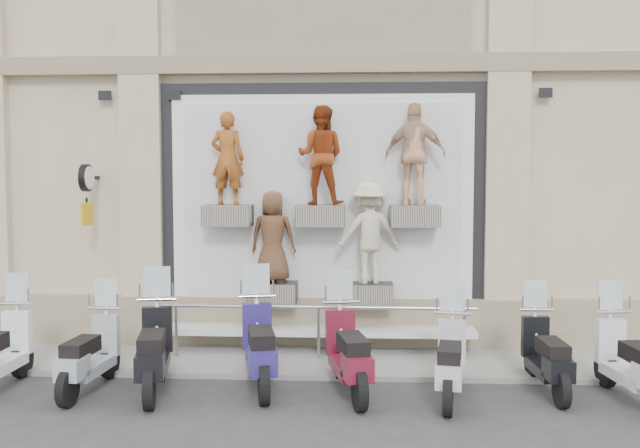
# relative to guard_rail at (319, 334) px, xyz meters

# --- Properties ---
(ground) EXTENTS (90.00, 90.00, 0.00)m
(ground) POSITION_rel_guard_rail_xyz_m (0.00, -2.00, -0.47)
(ground) COLOR #313133
(ground) RESTS_ON ground
(sidewalk) EXTENTS (16.00, 2.20, 0.08)m
(sidewalk) POSITION_rel_guard_rail_xyz_m (0.00, 0.10, -0.43)
(sidewalk) COLOR gray
(sidewalk) RESTS_ON ground
(building) EXTENTS (14.00, 8.60, 12.00)m
(building) POSITION_rel_guard_rail_xyz_m (0.00, 5.00, 5.54)
(building) COLOR beige
(building) RESTS_ON ground
(shop_vitrine) EXTENTS (5.60, 0.89, 4.30)m
(shop_vitrine) POSITION_rel_guard_rail_xyz_m (0.11, 0.75, 1.92)
(shop_vitrine) COLOR black
(shop_vitrine) RESTS_ON ground
(guard_rail) EXTENTS (5.06, 0.10, 0.93)m
(guard_rail) POSITION_rel_guard_rail_xyz_m (0.00, 0.00, 0.00)
(guard_rail) COLOR #9EA0A5
(guard_rail) RESTS_ON ground
(clock_sign_bracket) EXTENTS (0.10, 0.80, 1.02)m
(clock_sign_bracket) POSITION_rel_guard_rail_xyz_m (-3.90, 0.47, 2.34)
(clock_sign_bracket) COLOR black
(clock_sign_bracket) RESTS_ON ground
(scooter_c) EXTENTS (0.65, 1.86, 1.49)m
(scooter_c) POSITION_rel_guard_rail_xyz_m (-3.08, -1.68, 0.28)
(scooter_c) COLOR #93979F
(scooter_c) RESTS_ON ground
(scooter_d) EXTENTS (0.99, 2.13, 1.67)m
(scooter_d) POSITION_rel_guard_rail_xyz_m (-2.18, -1.65, 0.37)
(scooter_d) COLOR black
(scooter_d) RESTS_ON ground
(scooter_e) EXTENTS (1.01, 2.15, 1.68)m
(scooter_e) POSITION_rel_guard_rail_xyz_m (-0.75, -1.37, 0.38)
(scooter_e) COLOR navy
(scooter_e) RESTS_ON ground
(scooter_f) EXTENTS (1.00, 2.09, 1.63)m
(scooter_f) POSITION_rel_guard_rail_xyz_m (0.50, -1.58, 0.35)
(scooter_f) COLOR maroon
(scooter_f) RESTS_ON ground
(scooter_g) EXTENTS (0.83, 1.90, 1.49)m
(scooter_g) POSITION_rel_guard_rail_xyz_m (1.86, -1.76, 0.28)
(scooter_g) COLOR #ACB0B4
(scooter_g) RESTS_ON ground
(scooter_h) EXTENTS (0.61, 1.84, 1.47)m
(scooter_h) POSITION_rel_guard_rail_xyz_m (3.22, -1.37, 0.27)
(scooter_h) COLOR black
(scooter_h) RESTS_ON ground
(scooter_i) EXTENTS (0.78, 1.94, 1.53)m
(scooter_i) POSITION_rel_guard_rail_xyz_m (4.22, -1.73, 0.30)
(scooter_i) COLOR silver
(scooter_i) RESTS_ON ground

